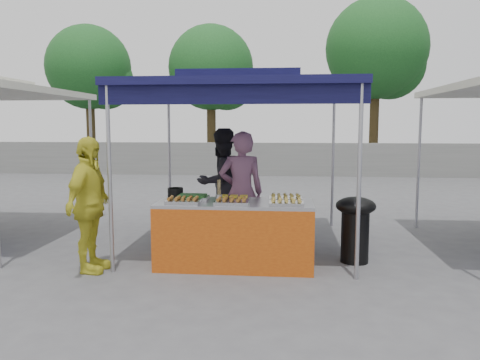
# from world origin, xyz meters

# --- Properties ---
(ground_plane) EXTENTS (80.00, 80.00, 0.00)m
(ground_plane) POSITION_xyz_m (0.00, 0.00, 0.00)
(ground_plane) COLOR #4F4E50
(back_wall) EXTENTS (40.00, 0.25, 1.20)m
(back_wall) POSITION_xyz_m (0.00, 11.00, 0.60)
(back_wall) COLOR slate
(back_wall) RESTS_ON ground_plane
(main_canopy) EXTENTS (3.20, 3.20, 2.57)m
(main_canopy) POSITION_xyz_m (0.00, 0.97, 2.37)
(main_canopy) COLOR #A4A3AA
(main_canopy) RESTS_ON ground_plane
(tree_0) EXTENTS (3.53, 3.47, 5.97)m
(tree_0) POSITION_xyz_m (-7.39, 13.23, 4.08)
(tree_0) COLOR #382C15
(tree_0) RESTS_ON ground_plane
(tree_1) EXTENTS (3.46, 3.39, 5.82)m
(tree_1) POSITION_xyz_m (-2.19, 12.96, 3.98)
(tree_1) COLOR #382C15
(tree_1) RESTS_ON ground_plane
(tree_2) EXTENTS (3.98, 3.98, 6.83)m
(tree_2) POSITION_xyz_m (4.35, 13.36, 4.68)
(tree_2) COLOR #382C15
(tree_2) RESTS_ON ground_plane
(vendor_table) EXTENTS (2.00, 0.80, 0.85)m
(vendor_table) POSITION_xyz_m (0.00, -0.10, 0.43)
(vendor_table) COLOR #A9430F
(vendor_table) RESTS_ON ground_plane
(food_tray_fl) EXTENTS (0.42, 0.30, 0.07)m
(food_tray_fl) POSITION_xyz_m (-0.62, -0.33, 0.88)
(food_tray_fl) COLOR #AFAEB3
(food_tray_fl) RESTS_ON vendor_table
(food_tray_fm) EXTENTS (0.42, 0.30, 0.07)m
(food_tray_fm) POSITION_xyz_m (-0.01, -0.34, 0.88)
(food_tray_fm) COLOR #AFAEB3
(food_tray_fm) RESTS_ON vendor_table
(food_tray_fr) EXTENTS (0.42, 0.30, 0.07)m
(food_tray_fr) POSITION_xyz_m (0.66, -0.34, 0.88)
(food_tray_fr) COLOR #AFAEB3
(food_tray_fr) RESTS_ON vendor_table
(food_tray_bl) EXTENTS (0.42, 0.30, 0.07)m
(food_tray_bl) POSITION_xyz_m (-0.57, -0.02, 0.88)
(food_tray_bl) COLOR #AFAEB3
(food_tray_bl) RESTS_ON vendor_table
(food_tray_bm) EXTENTS (0.42, 0.30, 0.07)m
(food_tray_bm) POSITION_xyz_m (-0.02, -0.01, 0.88)
(food_tray_bm) COLOR #AFAEB3
(food_tray_bm) RESTS_ON vendor_table
(food_tray_br) EXTENTS (0.42, 0.30, 0.07)m
(food_tray_br) POSITION_xyz_m (0.65, 0.01, 0.88)
(food_tray_br) COLOR #AFAEB3
(food_tray_br) RESTS_ON vendor_table
(cooking_pot) EXTENTS (0.21, 0.21, 0.12)m
(cooking_pot) POSITION_xyz_m (-0.86, 0.24, 0.91)
(cooking_pot) COLOR black
(cooking_pot) RESTS_ON vendor_table
(skewer_cup) EXTENTS (0.09, 0.09, 0.11)m
(skewer_cup) POSITION_xyz_m (-0.19, -0.22, 0.90)
(skewer_cup) COLOR #A4A3AA
(skewer_cup) RESTS_ON vendor_table
(wok_burner) EXTENTS (0.53, 0.53, 0.89)m
(wok_burner) POSITION_xyz_m (1.58, 0.22, 0.53)
(wok_burner) COLOR black
(wok_burner) RESTS_ON ground_plane
(crate_left) EXTENTS (0.49, 0.34, 0.29)m
(crate_left) POSITION_xyz_m (-0.44, 0.49, 0.15)
(crate_left) COLOR navy
(crate_left) RESTS_ON ground_plane
(crate_right) EXTENTS (0.53, 0.37, 0.32)m
(crate_right) POSITION_xyz_m (0.28, 0.60, 0.16)
(crate_right) COLOR navy
(crate_right) RESTS_ON ground_plane
(crate_stacked) EXTENTS (0.49, 0.34, 0.29)m
(crate_stacked) POSITION_xyz_m (0.28, 0.60, 0.46)
(crate_stacked) COLOR navy
(crate_stacked) RESTS_ON crate_right
(vendor_woman) EXTENTS (0.70, 0.53, 1.75)m
(vendor_woman) POSITION_xyz_m (0.02, 0.59, 0.87)
(vendor_woman) COLOR #784C68
(vendor_woman) RESTS_ON ground_plane
(helper_man) EXTENTS (1.10, 1.08, 1.78)m
(helper_man) POSITION_xyz_m (-0.40, 1.54, 0.89)
(helper_man) COLOR black
(helper_man) RESTS_ON ground_plane
(customer_person) EXTENTS (0.46, 1.01, 1.69)m
(customer_person) POSITION_xyz_m (-1.78, -0.50, 0.85)
(customer_person) COLOR gold
(customer_person) RESTS_ON ground_plane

